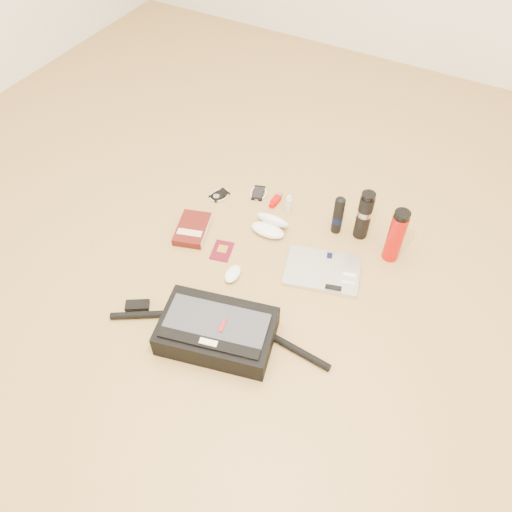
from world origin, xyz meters
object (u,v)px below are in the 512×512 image
Objects in this scene: thermos_black at (364,215)px; messenger_bag at (216,331)px; laptop at (323,271)px; book at (193,229)px; thermos_red at (396,236)px.

messenger_bag is at bearing -110.18° from thermos_black.
laptop is (0.22, 0.48, -0.04)m from messenger_bag.
laptop is 0.30m from thermos_black.
thermos_red reaches higher than book.
book is at bearing -161.08° from thermos_red.
messenger_bag reaches higher than book.
laptop is at bearing 51.97° from messenger_bag.
thermos_black is (0.06, 0.28, 0.11)m from laptop.
laptop is 1.45× the size of thermos_black.
thermos_black is at bearing 62.38° from laptop.
messenger_bag reaches higher than laptop.
laptop is at bearing -11.35° from book.
thermos_black reaches higher than book.
laptop is 1.54× the size of book.
thermos_red is at bearing 29.51° from laptop.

